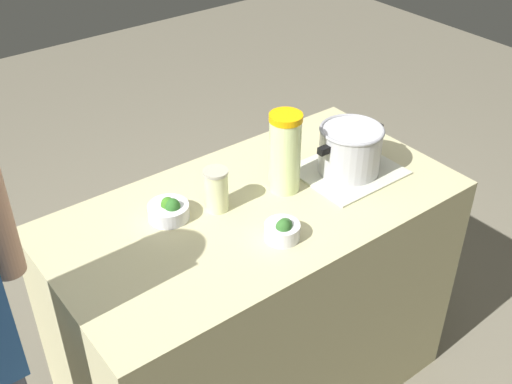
# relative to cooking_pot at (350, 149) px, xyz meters

# --- Properties ---
(counter_slab) EXTENTS (1.36, 0.72, 0.90)m
(counter_slab) POSITION_rel_cooking_pot_xyz_m (0.38, -0.04, -0.55)
(counter_slab) COLOR #C0B888
(counter_slab) RESTS_ON ground_plane
(dish_cloth) EXTENTS (0.34, 0.30, 0.01)m
(dish_cloth) POSITION_rel_cooking_pot_xyz_m (-0.00, 0.00, -0.09)
(dish_cloth) COLOR beige
(dish_cloth) RESTS_ON counter_slab
(cooking_pot) EXTENTS (0.29, 0.22, 0.17)m
(cooking_pot) POSITION_rel_cooking_pot_xyz_m (0.00, 0.00, 0.00)
(cooking_pot) COLOR #B7B7BC
(cooking_pot) RESTS_ON dish_cloth
(lemonade_pitcher) EXTENTS (0.11, 0.11, 0.28)m
(lemonade_pitcher) POSITION_rel_cooking_pot_xyz_m (0.24, -0.06, 0.05)
(lemonade_pitcher) COLOR #DBED9F
(lemonade_pitcher) RESTS_ON counter_slab
(mason_jar) EXTENTS (0.08, 0.08, 0.14)m
(mason_jar) POSITION_rel_cooking_pot_xyz_m (0.49, -0.10, -0.02)
(mason_jar) COLOR beige
(mason_jar) RESTS_ON counter_slab
(broccoli_bowl_front) EXTENTS (0.13, 0.13, 0.08)m
(broccoli_bowl_front) POSITION_rel_cooking_pot_xyz_m (0.64, -0.15, -0.06)
(broccoli_bowl_front) COLOR silver
(broccoli_bowl_front) RESTS_ON counter_slab
(broccoli_bowl_center) EXTENTS (0.11, 0.11, 0.08)m
(broccoli_bowl_center) POSITION_rel_cooking_pot_xyz_m (0.42, 0.15, -0.06)
(broccoli_bowl_center) COLOR silver
(broccoli_bowl_center) RESTS_ON counter_slab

